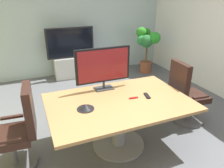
{
  "coord_description": "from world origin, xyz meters",
  "views": [
    {
      "loc": [
        -1.21,
        -2.55,
        2.09
      ],
      "look_at": [
        -0.14,
        0.05,
        0.89
      ],
      "focal_mm": 34.27,
      "sensor_mm": 36.0,
      "label": 1
    }
  ],
  "objects_px": {
    "wall_display_unit": "(72,61)",
    "potted_plant": "(147,45)",
    "conference_table": "(119,112)",
    "office_chair_left": "(19,135)",
    "office_chair_right": "(186,98)",
    "tv_monitor": "(103,66)",
    "remote_control": "(147,96)",
    "conference_phone": "(86,107)"
  },
  "relations": [
    {
      "from": "wall_display_unit",
      "to": "conference_phone",
      "type": "relative_size",
      "value": 5.95
    },
    {
      "from": "tv_monitor",
      "to": "conference_table",
      "type": "bearing_deg",
      "value": -83.6
    },
    {
      "from": "office_chair_left",
      "to": "tv_monitor",
      "type": "distance_m",
      "value": 1.45
    },
    {
      "from": "conference_table",
      "to": "office_chair_left",
      "type": "bearing_deg",
      "value": 174.55
    },
    {
      "from": "office_chair_right",
      "to": "tv_monitor",
      "type": "bearing_deg",
      "value": 82.46
    },
    {
      "from": "office_chair_left",
      "to": "conference_phone",
      "type": "height_order",
      "value": "office_chair_left"
    },
    {
      "from": "wall_display_unit",
      "to": "office_chair_right",
      "type": "bearing_deg",
      "value": -65.36
    },
    {
      "from": "office_chair_left",
      "to": "wall_display_unit",
      "type": "height_order",
      "value": "wall_display_unit"
    },
    {
      "from": "potted_plant",
      "to": "conference_table",
      "type": "bearing_deg",
      "value": -127.63
    },
    {
      "from": "office_chair_right",
      "to": "office_chair_left",
      "type": "bearing_deg",
      "value": 95.75
    },
    {
      "from": "conference_phone",
      "to": "wall_display_unit",
      "type": "bearing_deg",
      "value": 81.03
    },
    {
      "from": "conference_table",
      "to": "conference_phone",
      "type": "bearing_deg",
      "value": -174.91
    },
    {
      "from": "wall_display_unit",
      "to": "potted_plant",
      "type": "height_order",
      "value": "wall_display_unit"
    },
    {
      "from": "office_chair_right",
      "to": "conference_phone",
      "type": "bearing_deg",
      "value": 101.41
    },
    {
      "from": "conference_phone",
      "to": "remote_control",
      "type": "height_order",
      "value": "conference_phone"
    },
    {
      "from": "conference_phone",
      "to": "tv_monitor",
      "type": "bearing_deg",
      "value": 49.53
    },
    {
      "from": "conference_phone",
      "to": "conference_table",
      "type": "bearing_deg",
      "value": 5.09
    },
    {
      "from": "remote_control",
      "to": "wall_display_unit",
      "type": "bearing_deg",
      "value": 110.53
    },
    {
      "from": "office_chair_left",
      "to": "remote_control",
      "type": "bearing_deg",
      "value": 89.04
    },
    {
      "from": "conference_table",
      "to": "potted_plant",
      "type": "bearing_deg",
      "value": 52.37
    },
    {
      "from": "wall_display_unit",
      "to": "conference_phone",
      "type": "distance_m",
      "value": 3.11
    },
    {
      "from": "wall_display_unit",
      "to": "potted_plant",
      "type": "xyz_separation_m",
      "value": [
        1.97,
        -0.46,
        0.35
      ]
    },
    {
      "from": "office_chair_left",
      "to": "potted_plant",
      "type": "xyz_separation_m",
      "value": [
        3.28,
        2.43,
        0.34
      ]
    },
    {
      "from": "remote_control",
      "to": "conference_table",
      "type": "bearing_deg",
      "value": -170.74
    },
    {
      "from": "tv_monitor",
      "to": "potted_plant",
      "type": "xyz_separation_m",
      "value": [
        2.02,
        2.1,
        -0.3
      ]
    },
    {
      "from": "potted_plant",
      "to": "remote_control",
      "type": "distance_m",
      "value": 3.01
    },
    {
      "from": "conference_table",
      "to": "office_chair_left",
      "type": "distance_m",
      "value": 1.32
    },
    {
      "from": "conference_table",
      "to": "office_chair_left",
      "type": "xyz_separation_m",
      "value": [
        -1.31,
        0.13,
        -0.1
      ]
    },
    {
      "from": "conference_table",
      "to": "remote_control",
      "type": "distance_m",
      "value": 0.46
    },
    {
      "from": "office_chair_left",
      "to": "potted_plant",
      "type": "height_order",
      "value": "potted_plant"
    },
    {
      "from": "office_chair_right",
      "to": "wall_display_unit",
      "type": "height_order",
      "value": "wall_display_unit"
    },
    {
      "from": "office_chair_right",
      "to": "conference_phone",
      "type": "distance_m",
      "value": 1.83
    },
    {
      "from": "conference_table",
      "to": "potted_plant",
      "type": "relative_size",
      "value": 1.54
    },
    {
      "from": "tv_monitor",
      "to": "remote_control",
      "type": "relative_size",
      "value": 4.94
    },
    {
      "from": "wall_display_unit",
      "to": "office_chair_left",
      "type": "bearing_deg",
      "value": -114.43
    },
    {
      "from": "conference_table",
      "to": "wall_display_unit",
      "type": "bearing_deg",
      "value": 89.99
    },
    {
      "from": "conference_phone",
      "to": "remote_control",
      "type": "bearing_deg",
      "value": 1.16
    },
    {
      "from": "conference_table",
      "to": "tv_monitor",
      "type": "xyz_separation_m",
      "value": [
        -0.05,
        0.46,
        0.54
      ]
    },
    {
      "from": "office_chair_right",
      "to": "tv_monitor",
      "type": "distance_m",
      "value": 1.54
    },
    {
      "from": "conference_phone",
      "to": "office_chair_left",
      "type": "bearing_deg",
      "value": 168.54
    },
    {
      "from": "potted_plant",
      "to": "conference_phone",
      "type": "height_order",
      "value": "potted_plant"
    },
    {
      "from": "office_chair_right",
      "to": "remote_control",
      "type": "xyz_separation_m",
      "value": [
        -0.89,
        -0.18,
        0.29
      ]
    }
  ]
}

